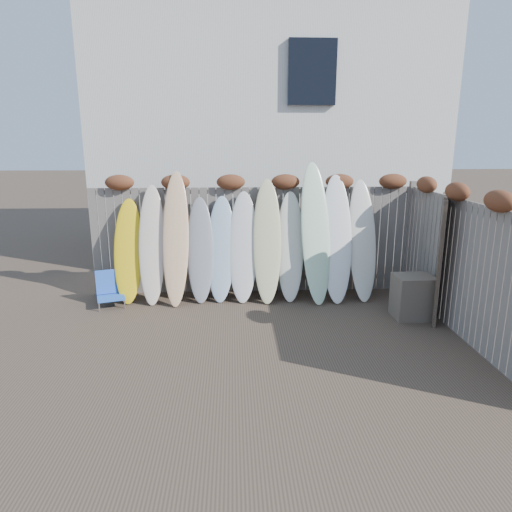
{
  "coord_description": "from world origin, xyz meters",
  "views": [
    {
      "loc": [
        -0.37,
        -6.02,
        2.84
      ],
      "look_at": [
        0.0,
        1.2,
        1.0
      ],
      "focal_mm": 32.0,
      "sensor_mm": 36.0,
      "label": 1
    }
  ],
  "objects_px": {
    "surfboard_0": "(128,251)",
    "beach_chair": "(110,290)",
    "wooden_crate": "(413,297)",
    "lattice_panel": "(440,257)"
  },
  "relations": [
    {
      "from": "surfboard_0",
      "to": "wooden_crate",
      "type": "bearing_deg",
      "value": -11.8
    },
    {
      "from": "wooden_crate",
      "to": "surfboard_0",
      "type": "bearing_deg",
      "value": 166.9
    },
    {
      "from": "wooden_crate",
      "to": "lattice_panel",
      "type": "bearing_deg",
      "value": 18.12
    },
    {
      "from": "beach_chair",
      "to": "lattice_panel",
      "type": "height_order",
      "value": "lattice_panel"
    },
    {
      "from": "beach_chair",
      "to": "lattice_panel",
      "type": "xyz_separation_m",
      "value": [
        5.55,
        -0.7,
        0.71
      ]
    },
    {
      "from": "wooden_crate",
      "to": "lattice_panel",
      "type": "xyz_separation_m",
      "value": [
        0.45,
        0.15,
        0.64
      ]
    },
    {
      "from": "surfboard_0",
      "to": "lattice_panel",
      "type": "bearing_deg",
      "value": -9.19
    },
    {
      "from": "beach_chair",
      "to": "surfboard_0",
      "type": "bearing_deg",
      "value": 41.36
    },
    {
      "from": "surfboard_0",
      "to": "beach_chair",
      "type": "bearing_deg",
      "value": -137.34
    },
    {
      "from": "beach_chair",
      "to": "surfboard_0",
      "type": "relative_size",
      "value": 0.32
    }
  ]
}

